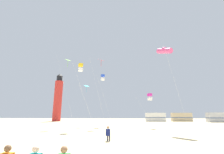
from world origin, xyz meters
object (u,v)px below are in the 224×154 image
Objects in this scene: kite_flyer_standing at (108,133)px; lighthouse_distant at (58,98)px; kite_diamond_scarlet at (101,63)px; kite_diamond_cyan at (87,87)px; kite_diamond_lime at (68,63)px; kite_tube_rainbow at (164,51)px; kite_box_gold at (81,67)px; rv_van_white at (155,117)px; kite_box_blue at (103,77)px; kite_box_magenta at (150,97)px; rv_van_tan at (181,117)px; rv_van_silver at (219,117)px.

kite_flyer_standing is 47.09m from lighthouse_distant.
kite_diamond_scarlet is 5.81m from kite_diamond_cyan.
kite_diamond_lime is 16.02m from kite_tube_rainbow.
kite_box_gold reaches higher than rv_van_white.
kite_box_blue is 13.83m from kite_tube_rainbow.
kite_box_magenta is at bearing 99.71° from kite_tube_rainbow.
rv_van_tan is (22.84, 29.74, -9.79)m from kite_diamond_scarlet.
lighthouse_distant reaches higher than kite_box_gold.
kite_diamond_scarlet is 10.41m from kite_box_magenta.
kite_diamond_scarlet reaches higher than kite_diamond_cyan.
rv_van_white reaches higher than kite_flyer_standing.
kite_box_magenta is 0.72× the size of kite_diamond_cyan.
kite_flyer_standing is 17.26m from kite_diamond_scarlet.
kite_diamond_scarlet is 5.70m from kite_box_gold.
kite_box_gold reaches higher than rv_van_tan.
kite_box_magenta is 15.23m from kite_diamond_lime.
kite_box_magenta is (10.65, 5.10, -3.91)m from kite_box_gold.
kite_box_blue reaches higher than kite_flyer_standing.
kite_diamond_scarlet is at bearing 14.35° from kite_diamond_lime.
kite_diamond_cyan is (-0.90, 7.62, -1.67)m from kite_box_gold.
kite_diamond_scarlet is at bearing 64.39° from kite_box_gold.
kite_diamond_lime reaches higher than rv_van_silver.
kite_tube_rainbow is (9.58, -6.62, -0.79)m from kite_diamond_scarlet.
kite_diamond_lime is at bearing -165.65° from kite_diamond_scarlet.
rv_van_tan is at bearing 49.17° from kite_box_blue.
kite_diamond_scarlet is at bearing -141.50° from rv_van_silver.
lighthouse_distant is at bearing -58.60° from kite_flyer_standing.
kite_diamond_cyan is at bearing 96.77° from kite_box_gold.
kite_diamond_lime reaches higher than kite_tube_rainbow.
rv_van_white is at bearing 82.74° from kite_tube_rainbow.
kite_box_magenta is 12.03m from kite_diamond_cyan.
kite_box_gold is 1.70× the size of kite_box_magenta.
kite_diamond_scarlet reaches higher than kite_box_gold.
kite_box_blue is at bearing -77.28° from kite_flyer_standing.
kite_diamond_cyan is (-11.55, 2.52, 2.23)m from kite_box_magenta.
kite_flyer_standing is 0.18× the size of rv_van_tan.
kite_diamond_scarlet is at bearing -54.59° from lighthouse_distant.
kite_tube_rainbow is 39.73m from rv_van_tan.
kite_diamond_scarlet reaches higher than kite_diamond_lime.
kite_diamond_lime is 1.05× the size of kite_tube_rainbow.
kite_diamond_scarlet reaches higher than kite_box_blue.
kite_tube_rainbow reaches higher than kite_box_blue.
kite_box_blue is (2.18, 7.93, 0.32)m from kite_box_gold.
kite_diamond_cyan is 0.70× the size of kite_tube_rainbow.
kite_box_magenta is at bearing 7.34° from kite_diamond_lime.
kite_box_gold is at bearing -154.42° from kite_box_magenta.
kite_diamond_lime is 0.69× the size of lighthouse_distant.
rv_van_silver is (31.56, 23.76, -9.79)m from kite_diamond_scarlet.
kite_diamond_lime is at bearing -144.32° from rv_van_silver.
kite_flyer_standing is at bearing -126.20° from rv_van_silver.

